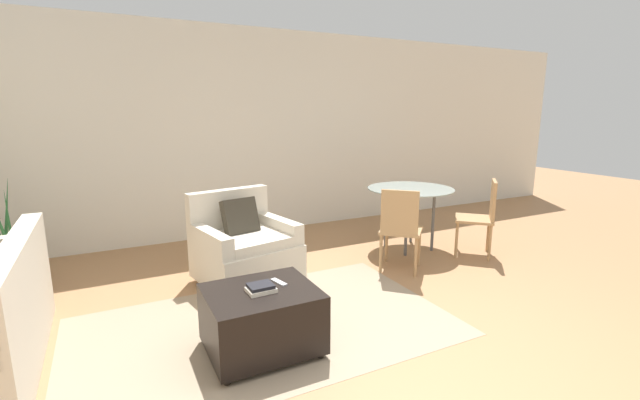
{
  "coord_description": "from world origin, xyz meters",
  "views": [
    {
      "loc": [
        -1.7,
        -1.97,
        1.68
      ],
      "look_at": [
        0.31,
        1.99,
        0.75
      ],
      "focal_mm": 24.0,
      "sensor_mm": 36.0,
      "label": 1
    }
  ],
  "objects_px": {
    "tv_remote_primary": "(279,282)",
    "potted_plant": "(7,271)",
    "armchair": "(244,248)",
    "dining_table": "(410,196)",
    "dining_chair_near_right": "(483,213)",
    "dining_chair_near_left": "(400,225)",
    "book_stack": "(261,288)",
    "ottoman": "(262,318)"
  },
  "relations": [
    {
      "from": "tv_remote_primary",
      "to": "dining_chair_near_left",
      "type": "xyz_separation_m",
      "value": [
        1.64,
        0.72,
        0.05
      ]
    },
    {
      "from": "book_stack",
      "to": "potted_plant",
      "type": "bearing_deg",
      "value": 131.5
    },
    {
      "from": "book_stack",
      "to": "dining_chair_near_left",
      "type": "bearing_deg",
      "value": 24.28
    },
    {
      "from": "armchair",
      "to": "dining_table",
      "type": "relative_size",
      "value": 0.97
    },
    {
      "from": "book_stack",
      "to": "tv_remote_primary",
      "type": "height_order",
      "value": "book_stack"
    },
    {
      "from": "potted_plant",
      "to": "dining_chair_near_right",
      "type": "height_order",
      "value": "potted_plant"
    },
    {
      "from": "potted_plant",
      "to": "dining_chair_near_left",
      "type": "height_order",
      "value": "potted_plant"
    },
    {
      "from": "dining_chair_near_right",
      "to": "potted_plant",
      "type": "bearing_deg",
      "value": 165.87
    },
    {
      "from": "dining_table",
      "to": "ottoman",
      "type": "bearing_deg",
      "value": -149.98
    },
    {
      "from": "book_stack",
      "to": "dining_chair_near_left",
      "type": "xyz_separation_m",
      "value": [
        1.81,
        0.81,
        0.03
      ]
    },
    {
      "from": "book_stack",
      "to": "tv_remote_primary",
      "type": "bearing_deg",
      "value": 28.52
    },
    {
      "from": "book_stack",
      "to": "dining_table",
      "type": "xyz_separation_m",
      "value": [
        2.4,
        1.41,
        0.18
      ]
    },
    {
      "from": "armchair",
      "to": "ottoman",
      "type": "relative_size",
      "value": 1.32
    },
    {
      "from": "ottoman",
      "to": "dining_chair_near_right",
      "type": "bearing_deg",
      "value": 14.83
    },
    {
      "from": "ottoman",
      "to": "dining_chair_near_left",
      "type": "height_order",
      "value": "dining_chair_near_left"
    },
    {
      "from": "armchair",
      "to": "dining_chair_near_left",
      "type": "bearing_deg",
      "value": -16.85
    },
    {
      "from": "armchair",
      "to": "tv_remote_primary",
      "type": "height_order",
      "value": "armchair"
    },
    {
      "from": "book_stack",
      "to": "tv_remote_primary",
      "type": "xyz_separation_m",
      "value": [
        0.17,
        0.09,
        -0.02
      ]
    },
    {
      "from": "ottoman",
      "to": "dining_chair_near_left",
      "type": "bearing_deg",
      "value": 23.71
    },
    {
      "from": "dining_table",
      "to": "book_stack",
      "type": "bearing_deg",
      "value": -149.61
    },
    {
      "from": "book_stack",
      "to": "dining_table",
      "type": "bearing_deg",
      "value": 30.39
    },
    {
      "from": "tv_remote_primary",
      "to": "potted_plant",
      "type": "xyz_separation_m",
      "value": [
        -1.95,
        1.92,
        -0.24
      ]
    },
    {
      "from": "armchair",
      "to": "tv_remote_primary",
      "type": "xyz_separation_m",
      "value": [
        -0.1,
        -1.19,
        0.11
      ]
    },
    {
      "from": "dining_table",
      "to": "dining_chair_near_left",
      "type": "relative_size",
      "value": 1.15
    },
    {
      "from": "book_stack",
      "to": "dining_chair_near_right",
      "type": "xyz_separation_m",
      "value": [
        2.99,
        0.81,
        0.03
      ]
    },
    {
      "from": "tv_remote_primary",
      "to": "dining_chair_near_left",
      "type": "distance_m",
      "value": 1.79
    },
    {
      "from": "tv_remote_primary",
      "to": "dining_table",
      "type": "height_order",
      "value": "dining_table"
    },
    {
      "from": "tv_remote_primary",
      "to": "dining_chair_near_right",
      "type": "relative_size",
      "value": 0.18
    },
    {
      "from": "book_stack",
      "to": "dining_chair_near_right",
      "type": "height_order",
      "value": "dining_chair_near_right"
    },
    {
      "from": "potted_plant",
      "to": "dining_table",
      "type": "xyz_separation_m",
      "value": [
        4.18,
        -0.61,
        0.44
      ]
    },
    {
      "from": "ottoman",
      "to": "dining_chair_near_right",
      "type": "xyz_separation_m",
      "value": [
        2.98,
        0.79,
        0.27
      ]
    },
    {
      "from": "tv_remote_primary",
      "to": "potted_plant",
      "type": "height_order",
      "value": "potted_plant"
    },
    {
      "from": "armchair",
      "to": "book_stack",
      "type": "relative_size",
      "value": 5.18
    },
    {
      "from": "dining_table",
      "to": "dining_chair_near_right",
      "type": "relative_size",
      "value": 1.15
    },
    {
      "from": "ottoman",
      "to": "dining_chair_near_right",
      "type": "height_order",
      "value": "dining_chair_near_right"
    },
    {
      "from": "armchair",
      "to": "potted_plant",
      "type": "xyz_separation_m",
      "value": [
        -2.05,
        0.74,
        -0.13
      ]
    },
    {
      "from": "tv_remote_primary",
      "to": "dining_chair_near_left",
      "type": "relative_size",
      "value": 0.18
    },
    {
      "from": "book_stack",
      "to": "ottoman",
      "type": "bearing_deg",
      "value": 73.18
    },
    {
      "from": "ottoman",
      "to": "dining_table",
      "type": "distance_m",
      "value": 2.79
    },
    {
      "from": "tv_remote_primary",
      "to": "dining_table",
      "type": "bearing_deg",
      "value": 30.53
    },
    {
      "from": "armchair",
      "to": "potted_plant",
      "type": "height_order",
      "value": "potted_plant"
    },
    {
      "from": "dining_chair_near_left",
      "to": "tv_remote_primary",
      "type": "bearing_deg",
      "value": -156.17
    }
  ]
}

